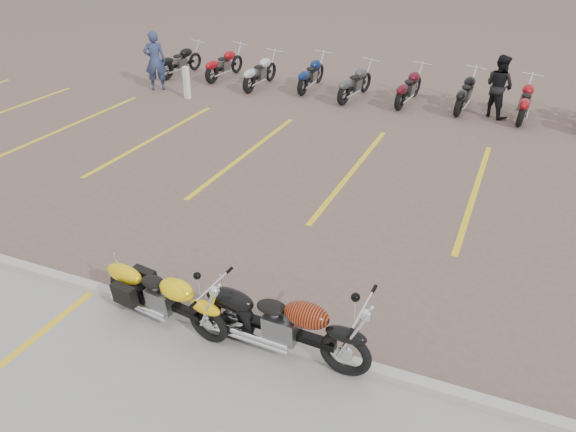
{
  "coord_description": "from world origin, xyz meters",
  "views": [
    {
      "loc": [
        3.3,
        -7.34,
        5.21
      ],
      "look_at": [
        0.05,
        0.19,
        0.75
      ],
      "focal_mm": 35.0,
      "sensor_mm": 36.0,
      "label": 1
    }
  ],
  "objects_px": {
    "yellow_cruiser": "(164,297)",
    "flame_cruiser": "(282,325)",
    "person_a": "(155,61)",
    "bollard": "(187,83)",
    "person_b": "(499,86)"
  },
  "relations": [
    {
      "from": "flame_cruiser",
      "to": "person_b",
      "type": "relative_size",
      "value": 1.34
    },
    {
      "from": "bollard",
      "to": "person_b",
      "type": "bearing_deg",
      "value": 12.35
    },
    {
      "from": "flame_cruiser",
      "to": "person_a",
      "type": "distance_m",
      "value": 13.37
    },
    {
      "from": "flame_cruiser",
      "to": "person_a",
      "type": "height_order",
      "value": "person_a"
    },
    {
      "from": "flame_cruiser",
      "to": "person_a",
      "type": "relative_size",
      "value": 1.24
    },
    {
      "from": "yellow_cruiser",
      "to": "flame_cruiser",
      "type": "distance_m",
      "value": 1.8
    },
    {
      "from": "person_a",
      "to": "person_b",
      "type": "bearing_deg",
      "value": 156.25
    },
    {
      "from": "flame_cruiser",
      "to": "person_b",
      "type": "distance_m",
      "value": 11.59
    },
    {
      "from": "flame_cruiser",
      "to": "bollard",
      "type": "xyz_separation_m",
      "value": [
        -7.49,
        9.49,
        0.02
      ]
    },
    {
      "from": "yellow_cruiser",
      "to": "person_b",
      "type": "relative_size",
      "value": 1.21
    },
    {
      "from": "yellow_cruiser",
      "to": "person_a",
      "type": "relative_size",
      "value": 1.12
    },
    {
      "from": "bollard",
      "to": "person_a",
      "type": "bearing_deg",
      "value": 162.45
    },
    {
      "from": "flame_cruiser",
      "to": "bollard",
      "type": "height_order",
      "value": "bollard"
    },
    {
      "from": "person_a",
      "to": "yellow_cruiser",
      "type": "bearing_deg",
      "value": 93.48
    },
    {
      "from": "flame_cruiser",
      "to": "bollard",
      "type": "relative_size",
      "value": 2.36
    }
  ]
}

